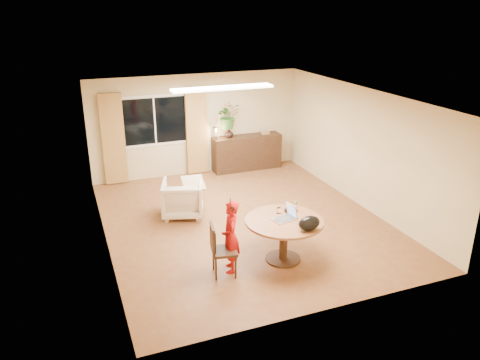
# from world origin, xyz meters

# --- Properties ---
(floor) EXTENTS (6.50, 6.50, 0.00)m
(floor) POSITION_xyz_m (0.00, 0.00, 0.00)
(floor) COLOR brown
(floor) RESTS_ON ground
(ceiling) EXTENTS (6.50, 6.50, 0.00)m
(ceiling) POSITION_xyz_m (0.00, 0.00, 2.60)
(ceiling) COLOR white
(ceiling) RESTS_ON wall_back
(wall_back) EXTENTS (5.50, 0.00, 5.50)m
(wall_back) POSITION_xyz_m (0.00, 3.25, 1.30)
(wall_back) COLOR tan
(wall_back) RESTS_ON floor
(wall_left) EXTENTS (0.00, 6.50, 6.50)m
(wall_left) POSITION_xyz_m (-2.75, 0.00, 1.30)
(wall_left) COLOR tan
(wall_left) RESTS_ON floor
(wall_right) EXTENTS (0.00, 6.50, 6.50)m
(wall_right) POSITION_xyz_m (2.75, 0.00, 1.30)
(wall_right) COLOR tan
(wall_right) RESTS_ON floor
(window) EXTENTS (1.70, 0.03, 1.30)m
(window) POSITION_xyz_m (-1.10, 3.23, 1.50)
(window) COLOR white
(window) RESTS_ON wall_back
(curtain_left) EXTENTS (0.55, 0.08, 2.25)m
(curtain_left) POSITION_xyz_m (-2.15, 3.15, 1.15)
(curtain_left) COLOR olive
(curtain_left) RESTS_ON wall_back
(curtain_right) EXTENTS (0.55, 0.08, 2.25)m
(curtain_right) POSITION_xyz_m (-0.05, 3.15, 1.15)
(curtain_right) COLOR olive
(curtain_right) RESTS_ON wall_back
(ceiling_panel) EXTENTS (2.20, 0.35, 0.05)m
(ceiling_panel) POSITION_xyz_m (0.00, 1.20, 2.57)
(ceiling_panel) COLOR white
(ceiling_panel) RESTS_ON ceiling
(dining_table) EXTENTS (1.35, 1.35, 0.77)m
(dining_table) POSITION_xyz_m (0.08, -1.71, 0.60)
(dining_table) COLOR brown
(dining_table) RESTS_ON floor
(dining_chair) EXTENTS (0.50, 0.47, 0.91)m
(dining_chair) POSITION_xyz_m (-1.04, -1.78, 0.46)
(dining_chair) COLOR black
(dining_chair) RESTS_ON floor
(child) EXTENTS (0.52, 0.41, 1.25)m
(child) POSITION_xyz_m (-0.89, -1.69, 0.63)
(child) COLOR red
(child) RESTS_ON floor
(laptop) EXTENTS (0.44, 0.35, 0.26)m
(laptop) POSITION_xyz_m (0.07, -1.69, 0.90)
(laptop) COLOR #B7B7BC
(laptop) RESTS_ON dining_table
(tumbler) EXTENTS (0.09, 0.09, 0.11)m
(tumbler) POSITION_xyz_m (0.11, -1.43, 0.82)
(tumbler) COLOR white
(tumbler) RESTS_ON dining_table
(wine_glass) EXTENTS (0.09, 0.09, 0.21)m
(wine_glass) POSITION_xyz_m (0.43, -1.47, 0.87)
(wine_glass) COLOR white
(wine_glass) RESTS_ON dining_table
(pot_lid) EXTENTS (0.29, 0.29, 0.04)m
(pot_lid) POSITION_xyz_m (0.35, -1.42, 0.79)
(pot_lid) COLOR white
(pot_lid) RESTS_ON dining_table
(handbag) EXTENTS (0.41, 0.29, 0.25)m
(handbag) POSITION_xyz_m (0.28, -2.20, 0.89)
(handbag) COLOR black
(handbag) RESTS_ON dining_table
(armchair) EXTENTS (1.04, 1.06, 0.77)m
(armchair) POSITION_xyz_m (-1.09, 0.73, 0.39)
(armchair) COLOR beige
(armchair) RESTS_ON floor
(throw) EXTENTS (0.49, 0.58, 0.03)m
(throw) POSITION_xyz_m (-0.85, 0.71, 0.79)
(throw) COLOR beige
(throw) RESTS_ON armchair
(sideboard) EXTENTS (1.87, 0.46, 0.93)m
(sideboard) POSITION_xyz_m (1.29, 3.01, 0.47)
(sideboard) COLOR black
(sideboard) RESTS_ON floor
(vase) EXTENTS (0.30, 0.30, 0.25)m
(vase) POSITION_xyz_m (0.78, 3.01, 1.06)
(vase) COLOR black
(vase) RESTS_ON sideboard
(bouquet) EXTENTS (0.61, 0.53, 0.66)m
(bouquet) POSITION_xyz_m (0.77, 3.01, 1.51)
(bouquet) COLOR #266425
(bouquet) RESTS_ON vase
(book_stack) EXTENTS (0.21, 0.16, 0.08)m
(book_stack) POSITION_xyz_m (1.83, 3.01, 0.98)
(book_stack) COLOR olive
(book_stack) RESTS_ON sideboard
(desk_lamp) EXTENTS (0.15, 0.15, 0.35)m
(desk_lamp) POSITION_xyz_m (0.41, 2.96, 1.11)
(desk_lamp) COLOR black
(desk_lamp) RESTS_ON sideboard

